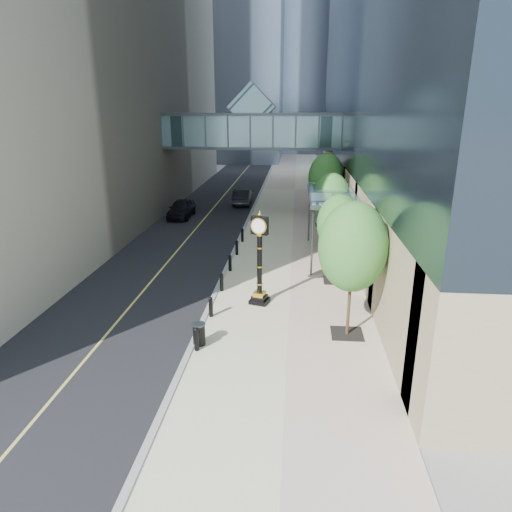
# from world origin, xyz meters

# --- Properties ---
(ground) EXTENTS (320.00, 320.00, 0.00)m
(ground) POSITION_xyz_m (0.00, 0.00, 0.00)
(ground) COLOR gray
(ground) RESTS_ON ground
(road) EXTENTS (8.00, 180.00, 0.02)m
(road) POSITION_xyz_m (-7.00, 40.00, 0.01)
(road) COLOR black
(road) RESTS_ON ground
(sidewalk) EXTENTS (8.00, 180.00, 0.06)m
(sidewalk) POSITION_xyz_m (1.00, 40.00, 0.03)
(sidewalk) COLOR beige
(sidewalk) RESTS_ON ground
(curb) EXTENTS (0.25, 180.00, 0.07)m
(curb) POSITION_xyz_m (-3.00, 40.00, 0.04)
(curb) COLOR gray
(curb) RESTS_ON ground
(distant_tower_c) EXTENTS (22.00, 22.00, 65.00)m
(distant_tower_c) POSITION_xyz_m (-6.00, 120.00, 32.50)
(distant_tower_c) COLOR #9CAAC4
(distant_tower_c) RESTS_ON ground
(skywalk) EXTENTS (17.00, 4.20, 5.80)m
(skywalk) POSITION_xyz_m (-3.00, 28.00, 7.71)
(skywalk) COLOR #446C6D
(skywalk) RESTS_ON ground
(entrance_canopy) EXTENTS (3.00, 8.00, 4.38)m
(entrance_canopy) POSITION_xyz_m (3.48, 14.00, 4.19)
(entrance_canopy) COLOR #383F44
(entrance_canopy) RESTS_ON ground
(bollard_row) EXTENTS (0.20, 16.20, 0.90)m
(bollard_row) POSITION_xyz_m (-2.70, 9.00, 0.51)
(bollard_row) COLOR black
(bollard_row) RESTS_ON sidewalk
(street_trees) EXTENTS (2.92, 28.65, 5.99)m
(street_trees) POSITION_xyz_m (3.60, 15.32, 3.80)
(street_trees) COLOR black
(street_trees) RESTS_ON sidewalk
(street_clock) EXTENTS (1.09, 1.09, 4.70)m
(street_clock) POSITION_xyz_m (-0.53, 6.02, 2.10)
(street_clock) COLOR black
(street_clock) RESTS_ON sidewalk
(trash_bin) EXTENTS (0.59, 0.59, 0.90)m
(trash_bin) POSITION_xyz_m (-2.70, 1.49, 0.51)
(trash_bin) COLOR black
(trash_bin) RESTS_ON sidewalk
(pedestrian) EXTENTS (0.61, 0.45, 1.53)m
(pedestrian) POSITION_xyz_m (3.49, 10.91, 0.82)
(pedestrian) COLOR beige
(pedestrian) RESTS_ON sidewalk
(car_near) EXTENTS (1.92, 4.73, 1.61)m
(car_near) POSITION_xyz_m (-9.16, 24.49, 0.82)
(car_near) COLOR black
(car_near) RESTS_ON road
(car_far) EXTENTS (1.81, 4.87, 1.59)m
(car_far) POSITION_xyz_m (-4.32, 30.81, 0.82)
(car_far) COLOR black
(car_far) RESTS_ON road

